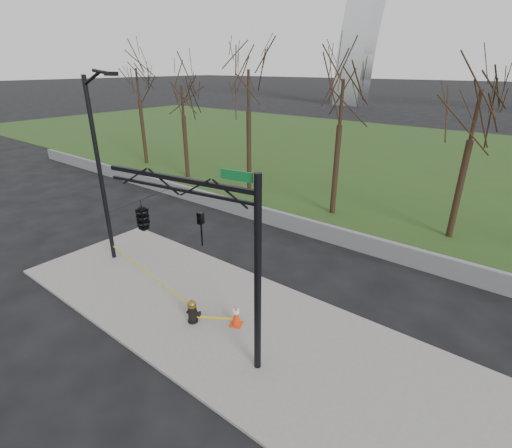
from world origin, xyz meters
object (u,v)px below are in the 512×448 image
Objects in this scene: fire_hydrant at (193,312)px; traffic_cone at (236,315)px; traffic_signal_mast at (161,220)px; street_light at (101,160)px.

traffic_cone is (1.29, 0.80, -0.03)m from fire_hydrant.
fire_hydrant is 3.72m from traffic_signal_mast.
traffic_cone is at bearing 0.53° from street_light.
street_light is at bearing 151.76° from fire_hydrant.
fire_hydrant is at bearing 69.72° from traffic_signal_mast.
fire_hydrant reaches higher than traffic_cone.
fire_hydrant is 0.11× the size of street_light.
traffic_cone is 4.24m from traffic_signal_mast.
street_light is (-7.47, 0.21, 4.22)m from traffic_cone.
street_light reaches higher than traffic_cone.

